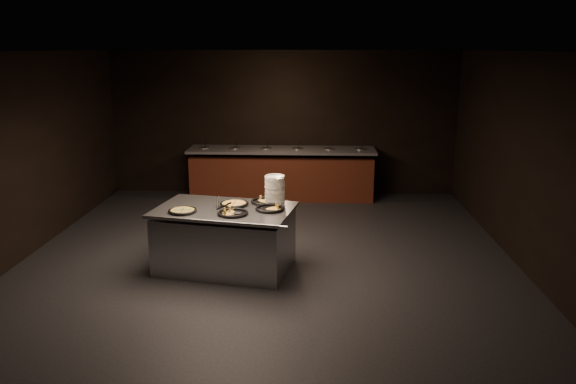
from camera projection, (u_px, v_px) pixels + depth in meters
name	position (u px, v px, depth m)	size (l,w,h in m)	color
room	(266.00, 162.00, 7.53)	(7.02, 8.02, 2.92)	black
salad_bar	(282.00, 177.00, 11.23)	(3.70, 0.83, 1.18)	#571F14
serving_counter	(225.00, 240.00, 7.61)	(1.99, 1.49, 0.87)	#B0B3B8
plate_stack	(275.00, 190.00, 7.71)	(0.27, 0.27, 0.38)	silver
pan_veggie_whole	(183.00, 211.00, 7.31)	(0.37, 0.37, 0.04)	black
pan_cheese_whole	(234.00, 204.00, 7.64)	(0.39, 0.39, 0.04)	black
pan_cheese_slices_a	(266.00, 201.00, 7.76)	(0.40, 0.40, 0.04)	black
pan_cheese_slices_b	(233.00, 213.00, 7.22)	(0.40, 0.40, 0.04)	black
pan_veggie_slices	(270.00, 208.00, 7.42)	(0.39, 0.39, 0.04)	black
server_left	(218.00, 203.00, 7.46)	(0.11, 0.33, 0.16)	#B0B3B8
server_right	(228.00, 208.00, 7.22)	(0.33, 0.11, 0.16)	#B0B3B8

